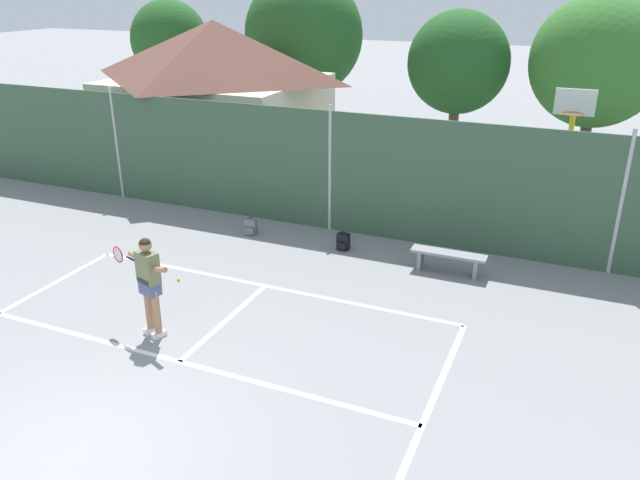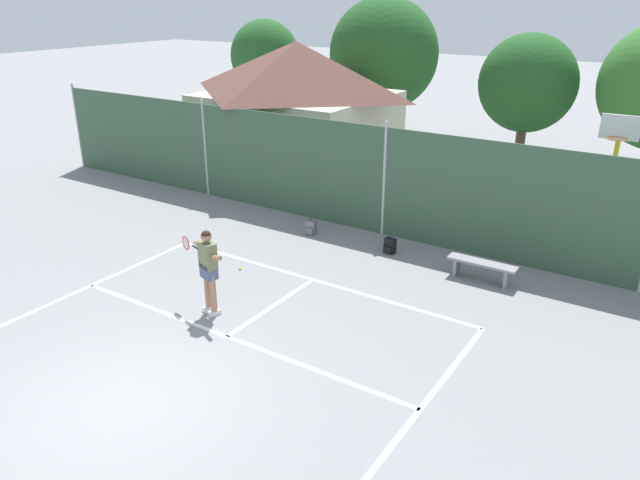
% 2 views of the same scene
% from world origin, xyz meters
% --- Properties ---
extents(ground_plane, '(120.00, 120.00, 0.00)m').
position_xyz_m(ground_plane, '(0.00, 0.00, 0.00)').
color(ground_plane, gray).
extents(court_markings, '(8.30, 11.10, 0.01)m').
position_xyz_m(court_markings, '(0.00, 0.65, 0.00)').
color(court_markings, white).
rests_on(court_markings, ground).
extents(chainlink_fence, '(26.09, 0.09, 3.14)m').
position_xyz_m(chainlink_fence, '(0.00, 9.00, 1.50)').
color(chainlink_fence, '#38563D').
rests_on(chainlink_fence, ground).
extents(basketball_hoop, '(0.90, 0.67, 3.55)m').
position_xyz_m(basketball_hoop, '(5.28, 10.91, 2.31)').
color(basketball_hoop, yellow).
rests_on(basketball_hoop, ground).
extents(clubhouse_building, '(6.54, 5.59, 4.70)m').
position_xyz_m(clubhouse_building, '(-5.41, 12.63, 2.44)').
color(clubhouse_building, beige).
rests_on(clubhouse_building, ground).
extents(treeline_backdrop, '(25.15, 4.08, 6.16)m').
position_xyz_m(treeline_backdrop, '(-0.01, 17.95, 3.49)').
color(treeline_backdrop, brown).
rests_on(treeline_backdrop, ground).
extents(tennis_player, '(1.41, 0.41, 1.85)m').
position_xyz_m(tennis_player, '(-0.91, 3.03, 1.11)').
color(tennis_player, silver).
rests_on(tennis_player, ground).
extents(tennis_ball, '(0.07, 0.07, 0.07)m').
position_xyz_m(tennis_ball, '(-1.78, 4.99, 0.03)').
color(tennis_ball, '#CCE033').
rests_on(tennis_ball, ground).
extents(backpack_grey, '(0.30, 0.27, 0.46)m').
position_xyz_m(backpack_grey, '(-1.65, 7.88, 0.19)').
color(backpack_grey, slate).
rests_on(backpack_grey, ground).
extents(backpack_black, '(0.29, 0.26, 0.46)m').
position_xyz_m(backpack_black, '(0.79, 7.89, 0.19)').
color(backpack_black, black).
rests_on(backpack_black, ground).
extents(courtside_bench, '(1.60, 0.36, 0.48)m').
position_xyz_m(courtside_bench, '(3.31, 7.60, 0.36)').
color(courtside_bench, gray).
rests_on(courtside_bench, ground).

